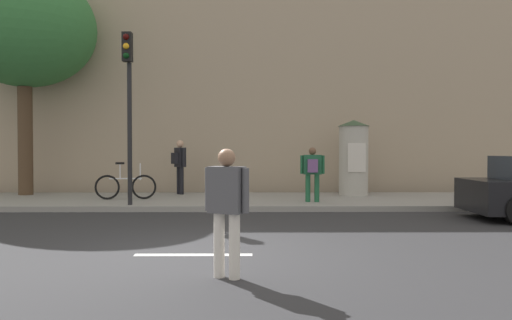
% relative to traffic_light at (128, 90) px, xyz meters
% --- Properties ---
extents(ground_plane, '(80.00, 80.00, 0.00)m').
position_rel_traffic_light_xyz_m(ground_plane, '(2.33, -5.24, -3.16)').
color(ground_plane, '#2B2B2D').
extents(sidewalk_curb, '(36.00, 4.00, 0.15)m').
position_rel_traffic_light_xyz_m(sidewalk_curb, '(2.33, 1.76, -3.08)').
color(sidewalk_curb, gray).
rests_on(sidewalk_curb, ground_plane).
extents(lane_markings, '(25.80, 0.16, 0.01)m').
position_rel_traffic_light_xyz_m(lane_markings, '(2.33, -5.24, -3.15)').
color(lane_markings, silver).
rests_on(lane_markings, ground_plane).
extents(building_backdrop, '(36.00, 5.00, 8.19)m').
position_rel_traffic_light_xyz_m(building_backdrop, '(2.33, 6.76, 0.94)').
color(building_backdrop, tan).
rests_on(building_backdrop, ground_plane).
extents(traffic_light, '(0.24, 0.45, 4.48)m').
position_rel_traffic_light_xyz_m(traffic_light, '(0.00, 0.00, 0.00)').
color(traffic_light, black).
rests_on(traffic_light, sidewalk_curb).
extents(poster_column, '(1.02, 1.02, 2.41)m').
position_rel_traffic_light_xyz_m(poster_column, '(6.47, 2.77, -1.78)').
color(poster_column, '#B2ADA3').
rests_on(poster_column, sidewalk_curb).
extents(street_tree, '(4.47, 4.47, 7.28)m').
position_rel_traffic_light_xyz_m(street_tree, '(-4.09, 2.96, 2.34)').
color(street_tree, '#4C3826').
rests_on(street_tree, sidewalk_curb).
extents(pedestrian_in_light_jacket, '(0.56, 0.41, 1.62)m').
position_rel_traffic_light_xyz_m(pedestrian_in_light_jacket, '(2.91, -6.55, -2.21)').
color(pedestrian_in_light_jacket, silver).
rests_on(pedestrian_in_light_jacket, ground_plane).
extents(pedestrian_with_bag, '(0.67, 0.41, 1.52)m').
position_rel_traffic_light_xyz_m(pedestrian_with_bag, '(4.90, 0.77, -2.10)').
color(pedestrian_with_bag, '#1E5938').
rests_on(pedestrian_with_bag, sidewalk_curb).
extents(pedestrian_with_backpack, '(0.50, 0.50, 1.76)m').
position_rel_traffic_light_xyz_m(pedestrian_with_backpack, '(0.86, 3.09, -1.96)').
color(pedestrian_with_backpack, black).
rests_on(pedestrian_with_backpack, sidewalk_curb).
extents(bicycle_leaning, '(1.77, 0.25, 1.09)m').
position_rel_traffic_light_xyz_m(bicycle_leaning, '(-0.48, 1.50, -2.62)').
color(bicycle_leaning, black).
rests_on(bicycle_leaning, sidewalk_curb).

